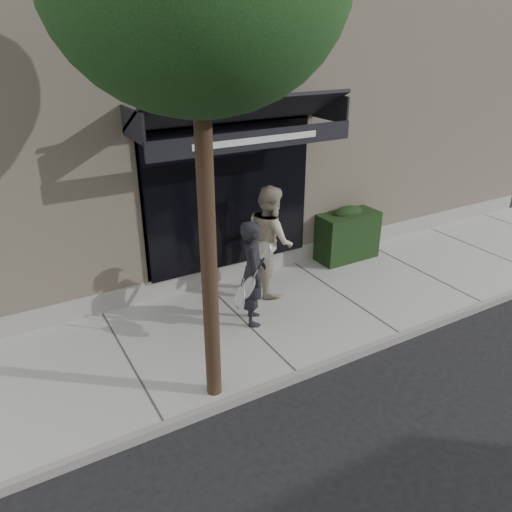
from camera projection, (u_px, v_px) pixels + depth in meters
ground at (340, 299)px, 9.27m from camera, size 80.00×80.00×0.00m
sidewalk at (340, 296)px, 9.24m from camera, size 20.00×3.00×0.12m
curb at (401, 337)px, 8.02m from camera, size 20.00×0.10×0.14m
building_facade at (218, 112)px, 12.03m from camera, size 14.30×8.04×5.64m
hedge at (346, 234)px, 10.48m from camera, size 1.30×0.70×1.14m
pedestrian_front at (253, 273)px, 7.99m from camera, size 0.89×0.96×1.78m
pedestrian_back at (270, 240)px, 8.97m from camera, size 0.93×1.10×2.00m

